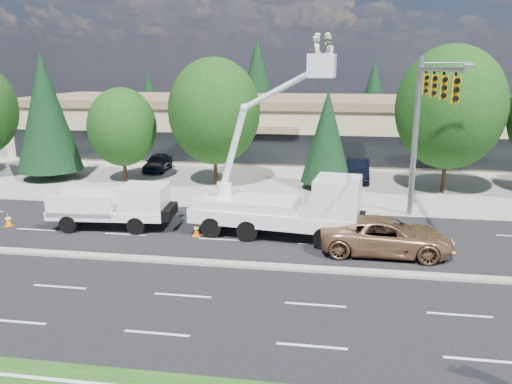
% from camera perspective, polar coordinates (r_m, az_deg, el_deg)
% --- Properties ---
extents(ground, '(140.00, 140.00, 0.00)m').
position_cam_1_polar(ground, '(22.26, -5.98, -8.15)').
color(ground, black).
rests_on(ground, ground).
extents(concrete_apron, '(140.00, 22.00, 0.01)m').
position_cam_1_polar(concrete_apron, '(41.13, 1.07, 2.32)').
color(concrete_apron, gray).
rests_on(concrete_apron, ground).
extents(road_median, '(120.00, 0.55, 0.12)m').
position_cam_1_polar(road_median, '(22.24, -5.98, -8.00)').
color(road_median, gray).
rests_on(road_median, ground).
extents(strip_mall, '(50.40, 15.40, 5.50)m').
position_cam_1_polar(strip_mall, '(50.47, 2.63, 7.75)').
color(strip_mall, tan).
rests_on(strip_mall, ground).
extents(tree_front_b, '(4.82, 4.82, 9.51)m').
position_cam_1_polar(tree_front_b, '(41.07, -22.90, 8.40)').
color(tree_front_b, '#332114').
rests_on(tree_front_b, ground).
extents(tree_front_c, '(5.04, 5.04, 6.99)m').
position_cam_1_polar(tree_front_c, '(38.39, -15.04, 7.17)').
color(tree_front_c, '#332114').
rests_on(tree_front_c, ground).
extents(tree_front_d, '(6.57, 6.57, 9.12)m').
position_cam_1_polar(tree_front_d, '(36.03, -4.78, 9.17)').
color(tree_front_d, '#332114').
rests_on(tree_front_d, ground).
extents(tree_front_e, '(3.54, 3.54, 6.97)m').
position_cam_1_polar(tree_front_e, '(35.21, 8.12, 6.35)').
color(tree_front_e, '#332114').
rests_on(tree_front_e, ground).
extents(tree_front_f, '(7.14, 7.14, 9.90)m').
position_cam_1_polar(tree_front_f, '(35.81, 21.30, 8.98)').
color(tree_front_f, '#332114').
rests_on(tree_front_f, ground).
extents(tree_back_a, '(3.98, 3.98, 7.85)m').
position_cam_1_polar(tree_back_a, '(66.31, -12.08, 10.17)').
color(tree_back_a, '#332114').
rests_on(tree_back_a, ground).
extents(tree_back_b, '(6.06, 6.06, 11.95)m').
position_cam_1_polar(tree_back_b, '(62.64, 0.17, 12.28)').
color(tree_back_b, '#332114').
rests_on(tree_back_b, ground).
extents(tree_back_c, '(4.69, 4.69, 9.25)m').
position_cam_1_polar(tree_back_c, '(62.16, 13.26, 10.56)').
color(tree_back_c, '#332114').
rests_on(tree_back_c, ground).
extents(tree_back_d, '(4.49, 4.49, 8.84)m').
position_cam_1_polar(tree_back_d, '(64.19, 24.13, 9.62)').
color(tree_back_d, '#332114').
rests_on(tree_back_d, ground).
extents(signal_mast, '(2.76, 10.16, 9.00)m').
position_cam_1_polar(signal_mast, '(27.44, 18.69, 8.47)').
color(signal_mast, gray).
rests_on(signal_mast, ground).
extents(utility_pickup, '(6.31, 2.80, 2.36)m').
position_cam_1_polar(utility_pickup, '(27.63, -15.51, -2.03)').
color(utility_pickup, white).
rests_on(utility_pickup, ground).
extents(bucket_truck, '(8.72, 3.64, 9.91)m').
position_cam_1_polar(bucket_truck, '(24.89, 3.79, -0.51)').
color(bucket_truck, white).
rests_on(bucket_truck, ground).
extents(traffic_cone_a, '(0.40, 0.40, 0.70)m').
position_cam_1_polar(traffic_cone_a, '(30.26, -26.46, -2.87)').
color(traffic_cone_a, orange).
rests_on(traffic_cone_a, ground).
extents(traffic_cone_b, '(0.40, 0.40, 0.70)m').
position_cam_1_polar(traffic_cone_b, '(25.72, -6.80, -4.26)').
color(traffic_cone_b, orange).
rests_on(traffic_cone_b, ground).
extents(traffic_cone_c, '(0.40, 0.40, 0.70)m').
position_cam_1_polar(traffic_cone_c, '(25.87, -1.35, -4.06)').
color(traffic_cone_c, orange).
rests_on(traffic_cone_c, ground).
extents(traffic_cone_d, '(0.40, 0.40, 0.70)m').
position_cam_1_polar(traffic_cone_d, '(25.23, 12.81, -4.90)').
color(traffic_cone_d, orange).
rests_on(traffic_cone_d, ground).
extents(traffic_cone_e, '(0.40, 0.40, 0.70)m').
position_cam_1_polar(traffic_cone_e, '(25.04, 21.43, -5.70)').
color(traffic_cone_e, orange).
rests_on(traffic_cone_e, ground).
extents(minivan, '(6.04, 2.87, 1.67)m').
position_cam_1_polar(minivan, '(23.85, 14.63, -4.87)').
color(minivan, '#9B6E4B').
rests_on(minivan, ground).
extents(parked_car_west, '(1.87, 4.26, 1.43)m').
position_cam_1_polar(parked_car_west, '(42.27, -11.15, 3.35)').
color(parked_car_west, black).
rests_on(parked_car_west, ground).
extents(parked_car_east, '(1.86, 4.88, 1.59)m').
position_cam_1_polar(parked_car_east, '(38.77, 11.54, 2.50)').
color(parked_car_east, black).
rests_on(parked_car_east, ground).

